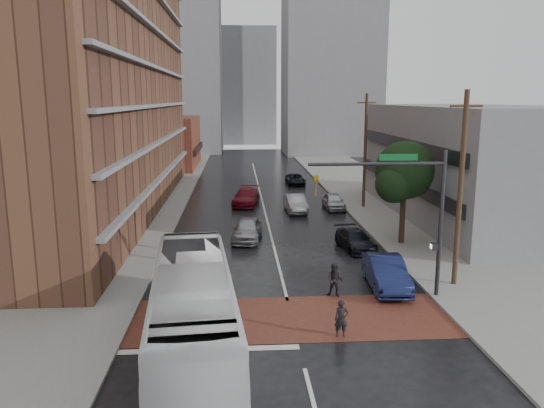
{
  "coord_description": "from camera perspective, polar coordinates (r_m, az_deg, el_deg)",
  "views": [
    {
      "loc": [
        -2.34,
        -21.42,
        9.57
      ],
      "look_at": [
        -0.33,
        8.87,
        3.5
      ],
      "focal_mm": 35.0,
      "sensor_mm": 36.0,
      "label": 1
    }
  ],
  "objects": [
    {
      "name": "signal_mast",
      "position": [
        25.74,
        14.82,
        0.09
      ],
      "size": [
        6.5,
        0.3,
        7.2
      ],
      "color": "#2D2D33",
      "rests_on": "ground"
    },
    {
      "name": "distant_tower_west",
      "position": [
        100.31,
        -10.83,
        14.78
      ],
      "size": [
        18.0,
        16.0,
        32.0
      ],
      "primitive_type": "cube",
      "color": "gray",
      "rests_on": "ground"
    },
    {
      "name": "pedestrian_b",
      "position": [
        26.36,
        6.78,
        -8.14
      ],
      "size": [
        1.0,
        0.91,
        1.66
      ],
      "primitive_type": "imported",
      "rotation": [
        0.0,
        0.0,
        -0.43
      ],
      "color": "black",
      "rests_on": "ground"
    },
    {
      "name": "distant_tower_center",
      "position": [
        116.47,
        -2.71,
        12.49
      ],
      "size": [
        12.0,
        10.0,
        24.0
      ],
      "primitive_type": "cube",
      "color": "gray",
      "rests_on": "ground"
    },
    {
      "name": "utility_pole_near",
      "position": [
        28.11,
        19.61,
        1.57
      ],
      "size": [
        1.6,
        0.26,
        10.0
      ],
      "color": "#473321",
      "rests_on": "ground"
    },
    {
      "name": "suv_travel",
      "position": [
        59.91,
        2.53,
        2.68
      ],
      "size": [
        2.02,
        4.3,
        1.19
      ],
      "primitive_type": "imported",
      "rotation": [
        0.0,
        0.0,
        0.01
      ],
      "color": "black",
      "rests_on": "ground"
    },
    {
      "name": "street_tree",
      "position": [
        35.51,
        14.07,
        3.14
      ],
      "size": [
        4.2,
        4.1,
        6.9
      ],
      "color": "#332319",
      "rests_on": "ground"
    },
    {
      "name": "storefront_west",
      "position": [
        76.28,
        -11.14,
        6.53
      ],
      "size": [
        8.0,
        16.0,
        7.0
      ],
      "primitive_type": "cube",
      "color": "brown",
      "rests_on": "ground"
    },
    {
      "name": "distant_tower_east",
      "position": [
        95.21,
        6.35,
        16.32
      ],
      "size": [
        16.0,
        14.0,
        36.0
      ],
      "primitive_type": "cube",
      "color": "gray",
      "rests_on": "ground"
    },
    {
      "name": "car_parked_far",
      "position": [
        46.85,
        6.64,
        0.31
      ],
      "size": [
        1.69,
        4.1,
        1.39
      ],
      "primitive_type": "imported",
      "rotation": [
        0.0,
        0.0,
        0.01
      ],
      "color": "#B1B5BA",
      "rests_on": "ground"
    },
    {
      "name": "car_travel_b",
      "position": [
        45.36,
        2.54,
        0.06
      ],
      "size": [
        1.79,
        4.52,
        1.46
      ],
      "primitive_type": "imported",
      "rotation": [
        0.0,
        0.0,
        0.05
      ],
      "color": "#9CA0A4",
      "rests_on": "ground"
    },
    {
      "name": "apartment_block",
      "position": [
        47.1,
        -18.88,
        16.12
      ],
      "size": [
        10.0,
        44.0,
        28.0
      ],
      "primitive_type": "cube",
      "color": "brown",
      "rests_on": "ground"
    },
    {
      "name": "pedestrian_a",
      "position": [
        22.16,
        7.47,
        -12.15
      ],
      "size": [
        0.57,
        0.38,
        1.57
      ],
      "primitive_type": "imported",
      "rotation": [
        0.0,
        0.0,
        -0.0
      ],
      "color": "black",
      "rests_on": "ground"
    },
    {
      "name": "car_travel_c",
      "position": [
        48.31,
        -2.8,
        0.77
      ],
      "size": [
        2.9,
        5.42,
        1.5
      ],
      "primitive_type": "imported",
      "rotation": [
        0.0,
        0.0,
        -0.16
      ],
      "color": "maroon",
      "rests_on": "ground"
    },
    {
      "name": "car_travel_a",
      "position": [
        36.25,
        -2.68,
        -2.76
      ],
      "size": [
        2.43,
        4.72,
        1.54
      ],
      "primitive_type": "imported",
      "rotation": [
        0.0,
        0.0,
        -0.14
      ],
      "color": "#9A9BA1",
      "rests_on": "ground"
    },
    {
      "name": "car_parked_near",
      "position": [
        27.93,
        12.17,
        -7.25
      ],
      "size": [
        1.95,
        4.97,
        1.61
      ],
      "primitive_type": "imported",
      "rotation": [
        0.0,
        0.0,
        -0.05
      ],
      "color": "#141C46",
      "rests_on": "ground"
    },
    {
      "name": "building_east",
      "position": [
        45.79,
        20.58,
        4.23
      ],
      "size": [
        11.0,
        26.0,
        9.0
      ],
      "primitive_type": "cube",
      "color": "gray",
      "rests_on": "ground"
    },
    {
      "name": "utility_pole_far",
      "position": [
        46.98,
        9.99,
        5.72
      ],
      "size": [
        1.6,
        0.26,
        10.0
      ],
      "color": "#473321",
      "rests_on": "ground"
    },
    {
      "name": "transit_bus",
      "position": [
        20.62,
        -8.5,
        -11.14
      ],
      "size": [
        4.04,
        12.71,
        3.48
      ],
      "primitive_type": "imported",
      "rotation": [
        0.0,
        0.0,
        0.09
      ],
      "color": "silver",
      "rests_on": "ground"
    },
    {
      "name": "car_parked_mid",
      "position": [
        34.58,
        8.95,
        -3.84
      ],
      "size": [
        2.34,
        4.48,
        1.24
      ],
      "primitive_type": "imported",
      "rotation": [
        0.0,
        0.0,
        0.15
      ],
      "color": "black",
      "rests_on": "ground"
    },
    {
      "name": "sidewalk_west",
      "position": [
        48.26,
        -14.66,
        -0.42
      ],
      "size": [
        9.0,
        90.0,
        0.15
      ],
      "primitive_type": "cube",
      "color": "gray",
      "rests_on": "ground"
    },
    {
      "name": "crosswalk",
      "position": [
        24.03,
        2.15,
        -12.14
      ],
      "size": [
        14.0,
        5.0,
        0.02
      ],
      "primitive_type": "cube",
      "color": "brown",
      "rests_on": "ground"
    },
    {
      "name": "sidewalk_east",
      "position": [
        49.36,
        12.56,
        -0.06
      ],
      "size": [
        9.0,
        90.0,
        0.15
      ],
      "primitive_type": "cube",
      "color": "gray",
      "rests_on": "ground"
    },
    {
      "name": "ground",
      "position": [
        23.58,
        2.28,
        -12.65
      ],
      "size": [
        160.0,
        160.0,
        0.0
      ],
      "primitive_type": "plane",
      "color": "black",
      "rests_on": "ground"
    }
  ]
}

